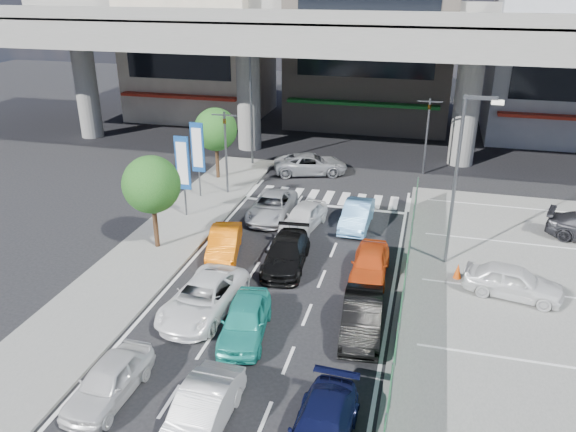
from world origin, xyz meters
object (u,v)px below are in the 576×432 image
(minivan_navy_back, at_px, (321,431))
(sedan_white_front_mid, at_px, (304,217))
(tree_near, at_px, (151,185))
(hatch_white_back_mid, at_px, (201,412))
(street_lamp_right, at_px, (461,168))
(parked_sedan_white, at_px, (513,281))
(street_lamp_left, at_px, (253,99))
(sedan_white_mid_left, at_px, (203,298))
(crossing_wagon_silver, at_px, (310,164))
(van_white_back_left, at_px, (109,381))
(kei_truck_front_right, at_px, (357,215))
(taxi_orange_left, at_px, (224,243))
(wagon_silver_front_left, at_px, (272,206))
(traffic_light_right, at_px, (428,118))
(taxi_teal_mid, at_px, (245,320))
(traffic_cone, at_px, (458,271))
(tree_far, at_px, (216,130))
(signboard_far, at_px, (198,150))
(signboard_near, at_px, (183,166))
(taxi_orange_right, at_px, (370,263))
(sedan_black_mid, at_px, (286,253))
(hatch_black_mid_right, at_px, (362,318))
(traffic_light_left, at_px, (225,133))

(minivan_navy_back, height_order, sedan_white_front_mid, sedan_white_front_mid)
(tree_near, height_order, hatch_white_back_mid, tree_near)
(street_lamp_right, height_order, parked_sedan_white, street_lamp_right)
(street_lamp_right, distance_m, street_lamp_left, 18.06)
(sedan_white_mid_left, bearing_deg, crossing_wagon_silver, 92.87)
(van_white_back_left, height_order, hatch_white_back_mid, hatch_white_back_mid)
(sedan_white_mid_left, xyz_separation_m, kei_truck_front_right, (4.81, 9.98, -0.02))
(street_lamp_right, distance_m, sedan_white_mid_left, 12.55)
(street_lamp_left, bearing_deg, taxi_orange_left, -78.38)
(wagon_silver_front_left, bearing_deg, traffic_light_right, 49.28)
(taxi_teal_mid, relative_size, traffic_cone, 5.67)
(taxi_orange_left, bearing_deg, sedan_white_front_mid, 39.87)
(wagon_silver_front_left, distance_m, kei_truck_front_right, 4.83)
(tree_near, xyz_separation_m, parked_sedan_white, (16.72, -0.47, -2.64))
(wagon_silver_front_left, bearing_deg, tree_far, 133.60)
(sedan_white_front_mid, bearing_deg, signboard_far, 168.14)
(hatch_white_back_mid, height_order, crossing_wagon_silver, crossing_wagon_silver)
(taxi_teal_mid, height_order, parked_sedan_white, parked_sedan_white)
(traffic_cone, bearing_deg, street_lamp_left, 135.80)
(signboard_near, height_order, van_white_back_left, signboard_near)
(parked_sedan_white, bearing_deg, taxi_orange_left, 99.02)
(wagon_silver_front_left, distance_m, sedan_white_front_mid, 2.33)
(tree_far, bearing_deg, signboard_near, -84.73)
(street_lamp_right, bearing_deg, van_white_back_left, -131.11)
(signboard_near, bearing_deg, crossing_wagon_silver, 60.37)
(signboard_far, xyz_separation_m, parked_sedan_white, (17.32, -7.46, -2.31))
(taxi_orange_right, bearing_deg, crossing_wagon_silver, 112.29)
(street_lamp_left, xyz_separation_m, tree_near, (-0.67, -14.00, -1.38))
(sedan_black_mid, bearing_deg, taxi_orange_left, 169.24)
(kei_truck_front_right, bearing_deg, taxi_orange_left, -138.01)
(signboard_near, height_order, hatch_white_back_mid, signboard_near)
(signboard_near, relative_size, hatch_black_mid_right, 1.12)
(traffic_cone, bearing_deg, hatch_white_back_mid, -123.77)
(traffic_light_right, height_order, street_lamp_right, street_lamp_right)
(tree_far, bearing_deg, traffic_light_right, 18.69)
(taxi_orange_right, bearing_deg, sedan_black_mid, 179.19)
(hatch_black_mid_right, bearing_deg, sedan_white_front_mid, 111.67)
(van_white_back_left, height_order, kei_truck_front_right, kei_truck_front_right)
(hatch_black_mid_right, distance_m, taxi_orange_left, 8.80)
(traffic_light_left, height_order, tree_far, traffic_light_left)
(traffic_light_right, distance_m, kei_truck_front_right, 10.89)
(sedan_white_mid_left, height_order, parked_sedan_white, parked_sedan_white)
(street_lamp_left, height_order, taxi_teal_mid, street_lamp_left)
(taxi_teal_mid, distance_m, crossing_wagon_silver, 19.12)
(street_lamp_left, relative_size, taxi_orange_left, 2.02)
(traffic_light_right, relative_size, taxi_teal_mid, 1.28)
(street_lamp_right, distance_m, kei_truck_front_right, 7.08)
(tree_near, bearing_deg, street_lamp_right, 8.03)
(street_lamp_right, distance_m, taxi_orange_right, 5.83)
(street_lamp_left, distance_m, taxi_orange_left, 14.74)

